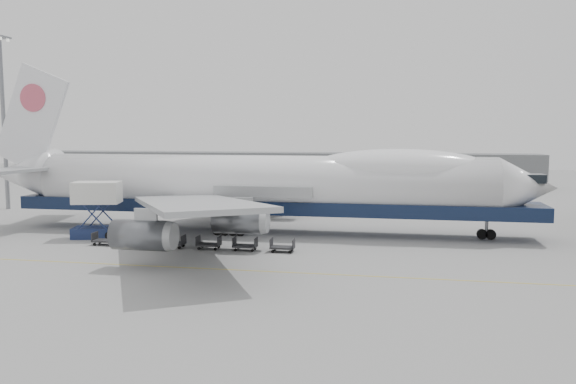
# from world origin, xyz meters

# --- Properties ---
(ground) EXTENTS (260.00, 260.00, 0.00)m
(ground) POSITION_xyz_m (0.00, 0.00, 0.00)
(ground) COLOR gray
(ground) RESTS_ON ground
(apron_line) EXTENTS (60.00, 0.15, 0.01)m
(apron_line) POSITION_xyz_m (0.00, -6.00, 0.01)
(apron_line) COLOR gold
(apron_line) RESTS_ON ground
(hangar) EXTENTS (110.00, 8.00, 7.00)m
(hangar) POSITION_xyz_m (-10.00, 70.00, 3.50)
(hangar) COLOR slate
(hangar) RESTS_ON ground
(floodlight_mast) EXTENTS (2.40, 2.40, 25.43)m
(floodlight_mast) POSITION_xyz_m (-42.00, 24.00, 14.27)
(floodlight_mast) COLOR slate
(floodlight_mast) RESTS_ON ground
(airliner) EXTENTS (67.00, 55.30, 19.98)m
(airliner) POSITION_xyz_m (0.64, 12.00, 5.62)
(airliner) COLOR white
(airliner) RESTS_ON ground
(catering_truck) EXTENTS (5.77, 4.52, 6.17)m
(catering_truck) POSITION_xyz_m (-16.79, 5.21, 3.45)
(catering_truck) COLOR #19254C
(catering_truck) RESTS_ON ground
(dolly_0) EXTENTS (2.30, 1.35, 1.30)m
(dolly_0) POSITION_xyz_m (-14.13, 1.68, 0.53)
(dolly_0) COLOR #2D2D30
(dolly_0) RESTS_ON ground
(dolly_1) EXTENTS (2.30, 1.35, 1.30)m
(dolly_1) POSITION_xyz_m (-10.40, 1.68, 0.53)
(dolly_1) COLOR #2D2D30
(dolly_1) RESTS_ON ground
(dolly_2) EXTENTS (2.30, 1.35, 1.30)m
(dolly_2) POSITION_xyz_m (-6.67, 1.68, 0.53)
(dolly_2) COLOR #2D2D30
(dolly_2) RESTS_ON ground
(dolly_3) EXTENTS (2.30, 1.35, 1.30)m
(dolly_3) POSITION_xyz_m (-2.94, 1.68, 0.53)
(dolly_3) COLOR #2D2D30
(dolly_3) RESTS_ON ground
(dolly_4) EXTENTS (2.30, 1.35, 1.30)m
(dolly_4) POSITION_xyz_m (0.79, 1.68, 0.53)
(dolly_4) COLOR #2D2D30
(dolly_4) RESTS_ON ground
(dolly_5) EXTENTS (2.30, 1.35, 1.30)m
(dolly_5) POSITION_xyz_m (4.52, 1.68, 0.53)
(dolly_5) COLOR #2D2D30
(dolly_5) RESTS_ON ground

